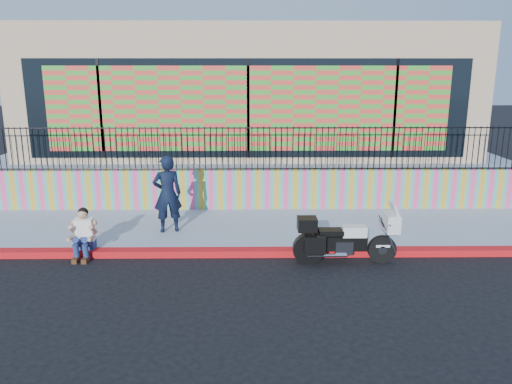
{
  "coord_description": "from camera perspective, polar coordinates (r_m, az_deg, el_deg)",
  "views": [
    {
      "loc": [
        0.06,
        -10.24,
        3.99
      ],
      "look_at": [
        0.19,
        1.2,
        1.13
      ],
      "focal_mm": 35.0,
      "sensor_mm": 36.0,
      "label": 1
    }
  ],
  "objects": [
    {
      "name": "sidewalk",
      "position": [
        12.52,
        -0.89,
        -4.21
      ],
      "size": [
        16.0,
        3.0,
        0.15
      ],
      "primitive_type": "cube",
      "color": "#98A2B6",
      "rests_on": "ground"
    },
    {
      "name": "red_curb",
      "position": [
        10.96,
        -0.92,
        -6.91
      ],
      "size": [
        16.0,
        0.3,
        0.15
      ],
      "primitive_type": "cube",
      "color": "red",
      "rests_on": "ground"
    },
    {
      "name": "police_motorcycle",
      "position": [
        10.56,
        10.01,
        -5.18
      ],
      "size": [
        2.14,
        0.71,
        1.33
      ],
      "color": "black",
      "rests_on": "ground"
    },
    {
      "name": "ground",
      "position": [
        10.99,
        -0.92,
        -7.27
      ],
      "size": [
        90.0,
        90.0,
        0.0
      ],
      "primitive_type": "plane",
      "color": "black",
      "rests_on": "ground"
    },
    {
      "name": "police_officer",
      "position": [
        12.02,
        -10.09,
        -0.23
      ],
      "size": [
        0.77,
        0.61,
        1.86
      ],
      "primitive_type": "imported",
      "rotation": [
        0.0,
        0.0,
        3.42
      ],
      "color": "black",
      "rests_on": "sidewalk"
    },
    {
      "name": "mural_wall",
      "position": [
        13.89,
        -0.87,
        0.31
      ],
      "size": [
        16.0,
        0.2,
        1.1
      ],
      "primitive_type": "cube",
      "color": "#FF4385",
      "rests_on": "sidewalk"
    },
    {
      "name": "metal_fence",
      "position": [
        13.66,
        -0.89,
        5.0
      ],
      "size": [
        15.8,
        0.04,
        1.2
      ],
      "primitive_type": null,
      "color": "black",
      "rests_on": "mural_wall"
    },
    {
      "name": "seated_man",
      "position": [
        11.34,
        -19.16,
        -4.99
      ],
      "size": [
        0.54,
        0.71,
        1.06
      ],
      "color": "navy",
      "rests_on": "ground"
    },
    {
      "name": "elevated_platform",
      "position": [
        18.89,
        -0.82,
        3.75
      ],
      "size": [
        16.0,
        10.0,
        1.25
      ],
      "primitive_type": "cube",
      "color": "#98A2B6",
      "rests_on": "ground"
    },
    {
      "name": "storefront_building",
      "position": [
        18.39,
        -0.85,
        11.7
      ],
      "size": [
        14.0,
        8.06,
        4.0
      ],
      "color": "tan",
      "rests_on": "elevated_platform"
    }
  ]
}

